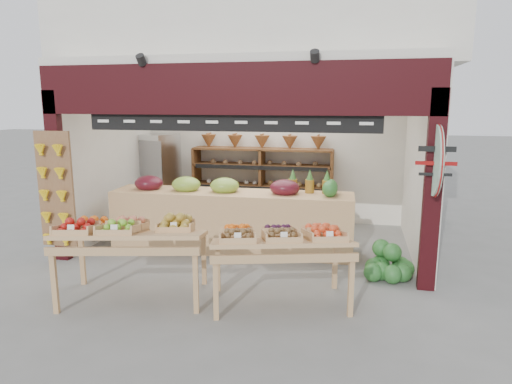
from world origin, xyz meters
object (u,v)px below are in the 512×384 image
(cardboard_stack, at_px, (186,224))
(mid_counter, at_px, (230,219))
(display_table_left, at_px, (124,231))
(watermelon_pile, at_px, (388,266))
(refrigerator, at_px, (159,176))
(back_shelving, at_px, (262,168))
(display_table_right, at_px, (281,238))

(cardboard_stack, relative_size, mid_counter, 0.26)
(display_table_left, distance_m, watermelon_pile, 3.68)
(cardboard_stack, relative_size, watermelon_pile, 1.50)
(refrigerator, distance_m, mid_counter, 2.87)
(back_shelving, distance_m, mid_counter, 2.08)
(mid_counter, distance_m, display_table_left, 2.30)
(mid_counter, relative_size, display_table_right, 2.16)
(cardboard_stack, xyz_separation_m, display_table_left, (0.20, -2.64, 0.62))
(mid_counter, relative_size, display_table_left, 2.06)
(mid_counter, bearing_deg, display_table_left, -110.35)
(cardboard_stack, bearing_deg, display_table_left, -85.57)
(back_shelving, relative_size, display_table_right, 1.55)
(mid_counter, xyz_separation_m, display_table_left, (-0.79, -2.13, 0.33))
(cardboard_stack, height_order, display_table_right, display_table_right)
(refrigerator, relative_size, watermelon_pile, 2.54)
(cardboard_stack, bearing_deg, mid_counter, -27.18)
(watermelon_pile, bearing_deg, back_shelving, 131.75)
(mid_counter, distance_m, watermelon_pile, 2.67)
(display_table_right, relative_size, watermelon_pile, 2.63)
(back_shelving, xyz_separation_m, cardboard_stack, (-1.12, -1.48, -0.87))
(refrigerator, height_order, display_table_right, refrigerator)
(back_shelving, distance_m, watermelon_pile, 3.75)
(back_shelving, height_order, mid_counter, back_shelving)
(watermelon_pile, bearing_deg, cardboard_stack, 160.80)
(mid_counter, relative_size, watermelon_pile, 5.67)
(back_shelving, distance_m, display_table_right, 4.02)
(back_shelving, distance_m, refrigerator, 2.28)
(cardboard_stack, xyz_separation_m, display_table_right, (2.17, -2.39, 0.58))
(display_table_left, relative_size, display_table_right, 1.05)
(back_shelving, distance_m, display_table_left, 4.23)
(display_table_right, height_order, watermelon_pile, display_table_right)
(back_shelving, height_order, refrigerator, refrigerator)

